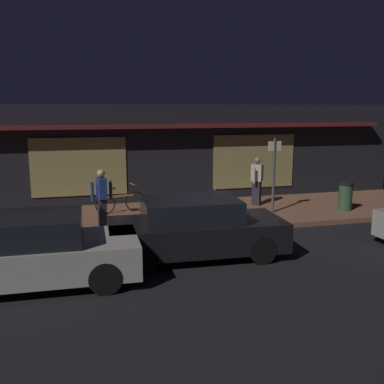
{
  "coord_description": "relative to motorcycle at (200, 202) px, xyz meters",
  "views": [
    {
      "loc": [
        -3.14,
        -10.35,
        3.49
      ],
      "look_at": [
        0.12,
        2.4,
        0.95
      ],
      "focal_mm": 40.97,
      "sensor_mm": 36.0,
      "label": 1
    }
  ],
  "objects": [
    {
      "name": "person_photographer",
      "position": [
        -2.96,
        -0.4,
        0.38
      ],
      "size": [
        0.62,
        0.42,
        1.67
      ],
      "color": "#28232D",
      "rests_on": "sidewalk_slab"
    },
    {
      "name": "bicycle_parked",
      "position": [
        -2.3,
        1.34,
        -0.14
      ],
      "size": [
        1.62,
        0.53,
        0.91
      ],
      "color": "black",
      "rests_on": "sidewalk_slab"
    },
    {
      "name": "sidewalk_slab",
      "position": [
        -0.34,
        0.77,
        -0.57
      ],
      "size": [
        18.0,
        4.0,
        0.15
      ],
      "primitive_type": "cube",
      "color": "brown",
      "rests_on": "ground_plane"
    },
    {
      "name": "ground_plane",
      "position": [
        -0.34,
        -2.23,
        -0.65
      ],
      "size": [
        60.0,
        60.0,
        0.0
      ],
      "primitive_type": "plane",
      "color": "black"
    },
    {
      "name": "trash_bin",
      "position": [
        4.95,
        -0.11,
        -0.03
      ],
      "size": [
        0.48,
        0.48,
        0.93
      ],
      "color": "#2D4C33",
      "rests_on": "sidewalk_slab"
    },
    {
      "name": "storefront_building",
      "position": [
        -0.34,
        4.15,
        1.16
      ],
      "size": [
        18.0,
        3.3,
        3.6
      ],
      "color": "black",
      "rests_on": "ground_plane"
    },
    {
      "name": "parked_car_far",
      "position": [
        -0.95,
        -2.95,
        0.06
      ],
      "size": [
        4.16,
        1.9,
        1.42
      ],
      "color": "black",
      "rests_on": "ground_plane"
    },
    {
      "name": "parked_car_near",
      "position": [
        -4.52,
        -3.78,
        0.06
      ],
      "size": [
        4.13,
        1.84,
        1.42
      ],
      "color": "black",
      "rests_on": "ground_plane"
    },
    {
      "name": "sign_post",
      "position": [
        2.49,
        0.18,
        0.86
      ],
      "size": [
        0.44,
        0.09,
        2.4
      ],
      "color": "#47474C",
      "rests_on": "sidewalk_slab"
    },
    {
      "name": "person_bystander",
      "position": [
        2.4,
        1.33,
        0.38
      ],
      "size": [
        0.49,
        0.5,
        1.67
      ],
      "color": "#28232D",
      "rests_on": "sidewalk_slab"
    },
    {
      "name": "motorcycle",
      "position": [
        0.0,
        0.0,
        0.0
      ],
      "size": [
        1.58,
        0.9,
        0.97
      ],
      "color": "black",
      "rests_on": "sidewalk_slab"
    }
  ]
}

